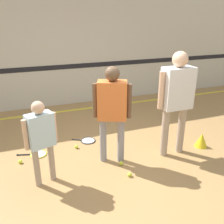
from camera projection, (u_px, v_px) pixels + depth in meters
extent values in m
plane|color=#A87F4C|center=(116.00, 166.00, 4.05)|extent=(16.00, 16.00, 0.00)
cube|color=beige|center=(70.00, 44.00, 6.34)|extent=(16.00, 0.06, 3.20)
cube|color=black|center=(71.00, 66.00, 6.52)|extent=(16.00, 0.01, 0.12)
cube|color=yellow|center=(78.00, 109.00, 6.44)|extent=(14.40, 0.10, 0.01)
cylinder|color=gray|center=(103.00, 140.00, 4.08)|extent=(0.11, 0.11, 0.77)
cylinder|color=gray|center=(121.00, 140.00, 4.07)|extent=(0.11, 0.11, 0.77)
cube|color=orange|center=(112.00, 100.00, 3.82)|extent=(0.51, 0.40, 0.61)
sphere|color=brown|center=(112.00, 74.00, 3.67)|extent=(0.22, 0.22, 0.22)
cylinder|color=brown|center=(95.00, 101.00, 3.84)|extent=(0.08, 0.08, 0.54)
cylinder|color=brown|center=(129.00, 101.00, 3.81)|extent=(0.08, 0.08, 0.54)
cylinder|color=tan|center=(37.00, 167.00, 3.50)|extent=(0.09, 0.09, 0.60)
cylinder|color=tan|center=(52.00, 162.00, 3.63)|extent=(0.09, 0.09, 0.60)
cube|color=silver|center=(40.00, 130.00, 3.36)|extent=(0.39, 0.29, 0.48)
sphere|color=#DBAD89|center=(38.00, 108.00, 3.24)|extent=(0.18, 0.18, 0.18)
cylinder|color=#DBAD89|center=(25.00, 135.00, 3.25)|extent=(0.06, 0.06, 0.43)
cylinder|color=#DBAD89|center=(54.00, 127.00, 3.49)|extent=(0.06, 0.06, 0.43)
cylinder|color=tan|center=(181.00, 130.00, 4.34)|extent=(0.12, 0.12, 0.85)
cylinder|color=tan|center=(165.00, 133.00, 4.23)|extent=(0.12, 0.12, 0.85)
cube|color=silver|center=(177.00, 88.00, 4.00)|extent=(0.50, 0.27, 0.68)
sphere|color=#DBAD89|center=(180.00, 59.00, 3.83)|extent=(0.25, 0.25, 0.25)
cylinder|color=#DBAD89|center=(192.00, 87.00, 4.10)|extent=(0.09, 0.09, 0.61)
cylinder|color=#DBAD89|center=(161.00, 91.00, 3.91)|extent=(0.09, 0.09, 0.61)
torus|color=#28282D|center=(88.00, 141.00, 4.85)|extent=(0.39, 0.39, 0.02)
cylinder|color=silver|center=(88.00, 141.00, 4.85)|extent=(0.25, 0.25, 0.01)
cylinder|color=black|center=(77.00, 140.00, 4.87)|extent=(0.17, 0.11, 0.02)
sphere|color=black|center=(72.00, 139.00, 4.89)|extent=(0.03, 0.03, 0.03)
torus|color=#C6D838|center=(39.00, 154.00, 4.38)|extent=(0.36, 0.36, 0.02)
cylinder|color=silver|center=(39.00, 154.00, 4.38)|extent=(0.25, 0.25, 0.01)
cylinder|color=black|center=(24.00, 155.00, 4.36)|extent=(0.23, 0.09, 0.02)
sphere|color=black|center=(17.00, 155.00, 4.35)|extent=(0.03, 0.03, 0.03)
sphere|color=#CCE038|center=(130.00, 175.00, 3.78)|extent=(0.07, 0.07, 0.07)
sphere|color=#CCE038|center=(76.00, 147.00, 4.58)|extent=(0.07, 0.07, 0.07)
sphere|color=#CCE038|center=(121.00, 163.00, 4.07)|extent=(0.07, 0.07, 0.07)
sphere|color=#CCE038|center=(20.00, 162.00, 4.12)|extent=(0.07, 0.07, 0.07)
cone|color=yellow|center=(201.00, 140.00, 4.61)|extent=(0.23, 0.23, 0.27)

